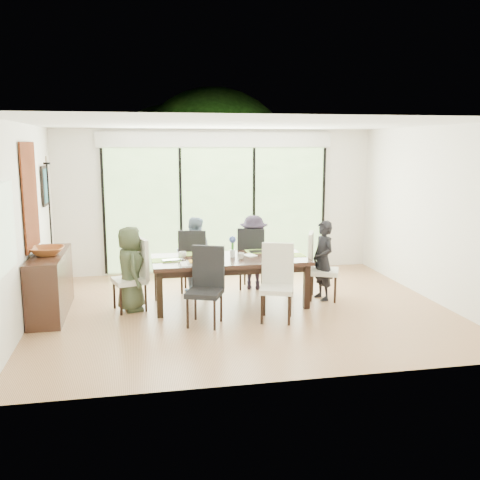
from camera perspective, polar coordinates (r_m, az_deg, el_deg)
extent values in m
cube|color=brown|center=(8.02, 0.34, -7.39)|extent=(6.00, 5.00, 0.01)
cube|color=white|center=(7.65, 0.37, 12.33)|extent=(6.00, 5.00, 0.01)
cube|color=white|center=(10.18, -2.43, 4.15)|extent=(6.00, 0.02, 2.70)
cube|color=beige|center=(5.32, 5.68, -1.45)|extent=(6.00, 0.02, 2.70)
cube|color=beige|center=(7.72, -22.12, 1.48)|extent=(0.02, 5.00, 2.70)
cube|color=silver|center=(8.82, 19.93, 2.62)|extent=(0.02, 5.00, 2.70)
cube|color=#598C3F|center=(10.15, -2.39, 3.29)|extent=(4.20, 0.02, 2.30)
cube|color=white|center=(10.07, -2.44, 10.64)|extent=(4.40, 0.06, 0.28)
cube|color=black|center=(10.05, -14.32, 2.91)|extent=(0.05, 0.04, 2.30)
cube|color=black|center=(10.06, -6.33, 3.17)|extent=(0.05, 0.04, 2.30)
cube|color=black|center=(10.27, 1.48, 3.37)|extent=(0.05, 0.04, 2.30)
cube|color=black|center=(10.66, 8.87, 3.50)|extent=(0.05, 0.04, 2.30)
cube|color=#8CAD7F|center=(6.53, -23.84, 1.23)|extent=(0.02, 0.90, 1.00)
cube|color=brown|center=(11.28, -3.06, -2.47)|extent=(6.00, 1.80, 0.10)
cube|color=brown|center=(11.94, -3.62, 1.16)|extent=(6.00, 0.08, 0.06)
sphere|color=#14380F|center=(12.74, -12.35, 5.55)|extent=(3.20, 3.20, 3.20)
sphere|color=#14380F|center=(13.45, -2.86, 7.54)|extent=(4.00, 4.00, 4.00)
sphere|color=#14380F|center=(13.09, 5.52, 5.06)|extent=(2.80, 2.80, 2.80)
sphere|color=#14380F|center=(14.05, -7.33, 6.85)|extent=(3.60, 3.60, 3.60)
cube|color=black|center=(8.07, -1.09, -2.12)|extent=(2.33, 1.07, 0.06)
cube|color=black|center=(8.09, -1.08, -2.72)|extent=(2.13, 0.87, 0.10)
cube|color=black|center=(7.64, -8.56, -5.77)|extent=(0.09, 0.09, 0.67)
cube|color=black|center=(8.01, 7.12, -4.97)|extent=(0.09, 0.09, 0.67)
cube|color=black|center=(8.47, -8.82, -4.19)|extent=(0.09, 0.09, 0.67)
cube|color=black|center=(8.80, 5.39, -3.55)|extent=(0.09, 0.09, 0.67)
imported|color=#39432C|center=(7.98, -11.63, -3.02)|extent=(0.46, 0.64, 1.25)
imported|color=black|center=(8.46, 8.84, -2.17)|extent=(0.47, 0.64, 1.25)
imported|color=#7B96B2|center=(8.83, -4.89, -1.56)|extent=(0.65, 0.50, 1.25)
imported|color=#282030|center=(8.99, 1.46, -1.32)|extent=(0.66, 0.50, 1.25)
cube|color=#88BC43|center=(7.96, -7.84, -2.15)|extent=(0.43, 0.31, 0.01)
cube|color=#82A23A|center=(8.28, 5.41, -1.62)|extent=(0.43, 0.31, 0.01)
cube|color=#87B440|center=(8.39, -4.59, -1.45)|extent=(0.43, 0.31, 0.01)
cube|color=#87B440|center=(8.56, 2.08, -1.20)|extent=(0.43, 0.31, 0.01)
cube|color=white|center=(7.70, -4.74, -2.51)|extent=(0.43, 0.31, 0.01)
cube|color=black|center=(8.35, -3.87, -1.43)|extent=(0.25, 0.17, 0.01)
cube|color=black|center=(8.50, 1.83, -1.22)|extent=(0.23, 0.16, 0.01)
cube|color=white|center=(8.17, 3.82, -1.77)|extent=(0.29, 0.21, 0.00)
cube|color=white|center=(7.70, -4.74, -2.40)|extent=(0.25, 0.25, 0.02)
cube|color=orange|center=(7.69, -4.74, -2.28)|extent=(0.19, 0.19, 0.01)
cylinder|color=silver|center=(8.11, -0.80, -1.43)|extent=(0.08, 0.08, 0.12)
cylinder|color=#337226|center=(8.09, -0.80, -0.62)|extent=(0.04, 0.04, 0.16)
sphere|color=#4357A8|center=(8.07, -0.80, 0.06)|extent=(0.11, 0.11, 0.11)
imported|color=silver|center=(7.87, -7.07, -2.21)|extent=(0.35, 0.26, 0.03)
imported|color=white|center=(8.12, -6.15, -1.56)|extent=(0.17, 0.17, 0.09)
imported|color=white|center=(7.99, 0.10, -1.71)|extent=(0.13, 0.13, 0.09)
imported|color=white|center=(8.32, 4.23, -1.23)|extent=(0.13, 0.13, 0.09)
imported|color=white|center=(8.16, 0.58, -1.71)|extent=(0.22, 0.26, 0.02)
cube|color=black|center=(8.14, -19.57, -4.44)|extent=(0.44, 1.58, 0.89)
imported|color=brown|center=(7.94, -19.89, -1.11)|extent=(0.47, 0.47, 0.11)
cylinder|color=black|center=(8.38, -19.41, -0.77)|extent=(0.10, 0.10, 0.04)
cylinder|color=black|center=(8.29, -19.67, 3.46)|extent=(0.02, 0.02, 1.24)
cylinder|color=black|center=(8.25, -19.92, 7.69)|extent=(0.10, 0.10, 0.03)
cylinder|color=silver|center=(8.25, -19.95, 8.10)|extent=(0.04, 0.04, 0.10)
cube|color=maroon|center=(8.07, -21.48, 4.37)|extent=(0.02, 1.00, 1.50)
cube|color=black|center=(9.34, -20.08, 5.47)|extent=(0.03, 0.55, 0.65)
cube|color=#17404C|center=(9.34, -19.96, 5.47)|extent=(0.01, 0.45, 0.55)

